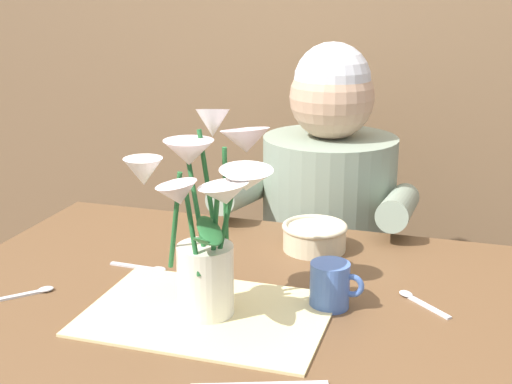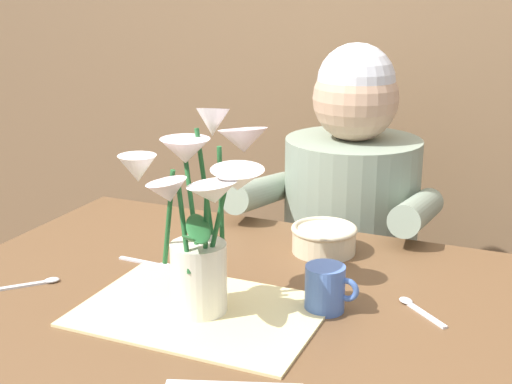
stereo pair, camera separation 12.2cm
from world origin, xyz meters
name	(u,v)px [view 2 (the right image)]	position (x,y,z in m)	size (l,w,h in m)	color
dining_table	(255,348)	(0.00, 0.00, 0.64)	(1.20, 0.80, 0.74)	brown
seated_person	(349,266)	(0.00, 0.62, 0.56)	(0.45, 0.47, 1.14)	#4C4C56
striped_placemat	(201,311)	(-0.06, -0.09, 0.74)	(0.40, 0.28, 0.01)	beige
flower_vase	(202,212)	(-0.06, -0.07, 0.92)	(0.25, 0.25, 0.33)	silver
ceramic_bowl	(324,238)	(0.04, 0.26, 0.77)	(0.14, 0.14, 0.06)	beige
tea_cup	(326,288)	(0.13, 0.01, 0.78)	(0.09, 0.07, 0.08)	#476BB7
spoon_1	(153,264)	(-0.24, 0.06, 0.74)	(0.12, 0.02, 0.01)	silver
spoon_3	(37,283)	(-0.39, -0.10, 0.74)	(0.09, 0.10, 0.01)	silver
spoon_4	(415,307)	(0.27, 0.07, 0.74)	(0.10, 0.09, 0.01)	silver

